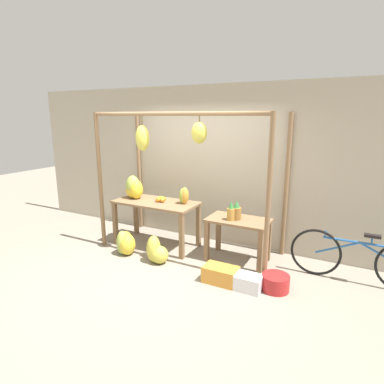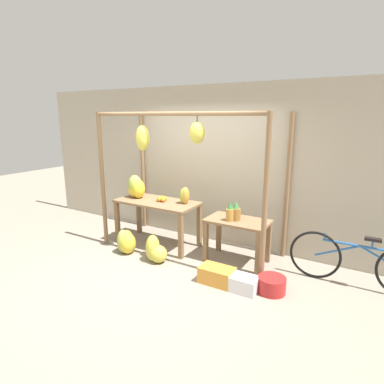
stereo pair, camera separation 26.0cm
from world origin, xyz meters
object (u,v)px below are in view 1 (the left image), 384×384
Objects in this scene: orange_pile at (161,199)px; banana_pile_ground_left at (126,243)px; blue_bucket at (276,283)px; fruit_crate_white at (221,274)px; fruit_crate_purple at (246,282)px; banana_pile_on_table at (134,189)px; papaya_pile at (184,196)px; parked_bicycle at (358,259)px; banana_pile_ground_right at (156,252)px; pineapple_cluster at (235,212)px.

orange_pile is 0.96m from banana_pile_ground_left.
banana_pile_ground_left reaches higher than blue_bucket.
banana_pile_ground_left is at bearing -116.78° from orange_pile.
fruit_crate_white is 1.11× the size of fruit_crate_purple.
fruit_crate_white is 0.37m from fruit_crate_purple.
banana_pile_on_table is 2.31m from fruit_crate_white.
papaya_pile is at bearing 141.72° from fruit_crate_white.
parked_bicycle is at bearing 0.83° from papaya_pile.
fruit_crate_purple is (2.15, -0.15, -0.09)m from banana_pile_ground_left.
fruit_crate_white is 1.67× the size of papaya_pile.
banana_pile_ground_right is 1.02× the size of fruit_crate_purple.
fruit_crate_purple is at bearing -146.17° from parked_bicycle.
banana_pile_on_table is 1.93m from pineapple_cluster.
blue_bucket is at bearing -11.58° from banana_pile_on_table.
fruit_crate_purple is at bearing -58.82° from pineapple_cluster.
fruit_crate_white reaches higher than blue_bucket.
banana_pile_ground_right is 1.54× the size of papaya_pile.
parked_bicycle is (1.67, 0.86, 0.25)m from fruit_crate_white.
pineapple_cluster is at bearing 144.06° from blue_bucket.
banana_pile_on_table is 1.34× the size of pineapple_cluster.
banana_pile_ground_left is 0.95× the size of banana_pile_ground_right.
pineapple_cluster reaches higher than banana_pile_ground_right.
pineapple_cluster is at bearing 96.64° from fruit_crate_white.
banana_pile_ground_left is at bearing 177.33° from banana_pile_ground_right.
papaya_pile is at bearing 81.45° from banana_pile_ground_right.
parked_bicycle reaches higher than banana_pile_ground_left.
pineapple_cluster is at bearing -0.49° from orange_pile.
banana_pile_ground_right is 1.52m from fruit_crate_purple.
banana_pile_ground_right is 1.05m from papaya_pile.
orange_pile is at bearing 116.30° from banana_pile_ground_right.
banana_pile_on_table is at bearing 163.05° from fruit_crate_purple.
banana_pile_on_table is 1.47× the size of papaya_pile.
parked_bicycle is at bearing 2.23° from banana_pile_on_table.
blue_bucket is 1.29× the size of papaya_pile.
fruit_crate_purple is at bearing -4.37° from banana_pile_ground_right.
pineapple_cluster is at bearing -176.26° from parked_bicycle.
pineapple_cluster is 0.71× the size of banana_pile_ground_right.
banana_pile_ground_left is (-1.69, -0.61, -0.63)m from pineapple_cluster.
orange_pile is 1.38m from pineapple_cluster.
fruit_crate_purple is (-0.36, -0.16, -0.00)m from blue_bucket.
papaya_pile reaches higher than blue_bucket.
banana_pile_on_table is at bearing -177.77° from parked_bicycle.
parked_bicycle is (2.81, 0.75, 0.18)m from banana_pile_ground_right.
fruit_crate_white is 1.56m from papaya_pile.
banana_pile_on_table reaches higher than blue_bucket.
orange_pile is at bearing 157.32° from fruit_crate_purple.
fruit_crate_purple is (1.84, -0.77, -0.75)m from orange_pile.
fruit_crate_purple is (1.51, -0.12, -0.08)m from banana_pile_ground_right.
pineapple_cluster is 1.03m from fruit_crate_white.
papaya_pile reaches higher than pineapple_cluster.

